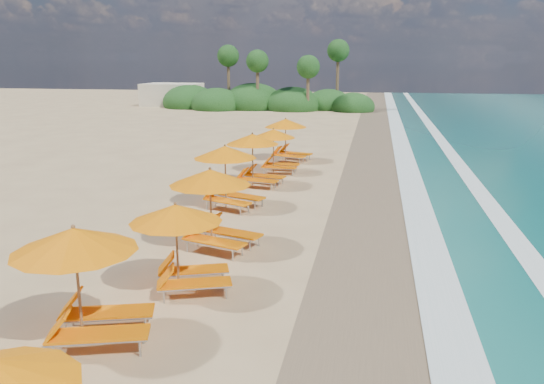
% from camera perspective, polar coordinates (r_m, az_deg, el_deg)
% --- Properties ---
extents(ground, '(160.00, 160.00, 0.00)m').
position_cam_1_polar(ground, '(20.58, -0.00, -3.25)').
color(ground, tan).
rests_on(ground, ground).
extents(wet_sand, '(4.00, 160.00, 0.01)m').
position_cam_1_polar(wet_sand, '(20.25, 11.22, -3.79)').
color(wet_sand, '#7C674A').
rests_on(wet_sand, ground).
extents(surf_foam, '(4.00, 160.00, 0.01)m').
position_cam_1_polar(surf_foam, '(20.47, 18.81, -4.02)').
color(surf_foam, white).
rests_on(surf_foam, ground).
extents(station_1, '(3.37, 3.29, 2.67)m').
position_cam_1_polar(station_1, '(12.43, -18.58, -8.35)').
color(station_1, olive).
rests_on(station_1, ground).
extents(station_2, '(3.14, 3.08, 2.44)m').
position_cam_1_polar(station_2, '(14.54, -9.09, -5.08)').
color(station_2, olive).
rests_on(station_2, ground).
extents(station_3, '(3.37, 3.29, 2.67)m').
position_cam_1_polar(station_3, '(17.62, -5.83, -1.20)').
color(station_3, olive).
rests_on(station_3, ground).
extents(station_4, '(3.39, 3.35, 2.62)m').
position_cam_1_polar(station_4, '(22.45, -4.44, 2.03)').
color(station_4, olive).
rests_on(station_4, ground).
extents(station_5, '(3.11, 2.97, 2.58)m').
position_cam_1_polar(station_5, '(26.26, -1.63, 3.73)').
color(station_5, olive).
rests_on(station_5, ground).
extents(station_6, '(2.61, 2.41, 2.39)m').
position_cam_1_polar(station_6, '(29.41, 0.50, 4.62)').
color(station_6, olive).
rests_on(station_6, ground).
extents(station_7, '(3.22, 3.13, 2.58)m').
position_cam_1_polar(station_7, '(32.75, 1.73, 5.74)').
color(station_7, olive).
rests_on(station_7, ground).
extents(treeline, '(25.80, 8.80, 9.74)m').
position_cam_1_polar(treeline, '(66.44, -1.16, 9.45)').
color(treeline, '#163D14').
rests_on(treeline, ground).
extents(beach_building, '(7.00, 5.00, 2.80)m').
position_cam_1_polar(beach_building, '(72.20, -10.31, 9.91)').
color(beach_building, beige).
rests_on(beach_building, ground).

